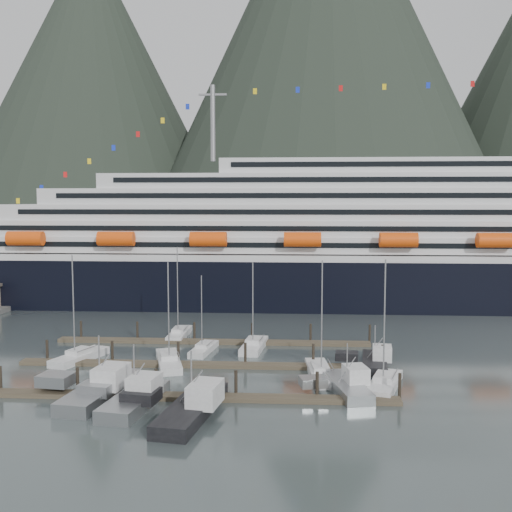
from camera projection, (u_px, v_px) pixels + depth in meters
The scene contains 18 objects.
ground at pixel (235, 374), 75.57m from camera, with size 1600.00×1600.00×0.00m, color #43504E.
mountains at pixel (337, 69), 642.39m from camera, with size 870.00×440.00×420.00m.
cruise_ship at pixel (400, 247), 127.21m from camera, with size 210.00×30.40×50.30m.
dock_near at pixel (182, 396), 65.97m from camera, with size 48.18×2.28×3.20m.
dock_mid at pixel (200, 364), 78.89m from camera, with size 48.18×2.28×3.20m.
dock_far at pixel (213, 341), 91.81m from camera, with size 48.18×2.28×3.20m.
sailboat_a at pixel (80, 357), 81.76m from camera, with size 5.84×10.00×15.06m.
sailboat_b at pixel (169, 362), 79.55m from camera, with size 5.64×11.03×14.36m.
sailboat_c at pixel (204, 349), 86.38m from camera, with size 3.42×8.53×11.61m.
sailboat_d at pixel (320, 373), 74.29m from camera, with size 3.57×11.16×15.08m.
sailboat_e at pixel (179, 334), 96.09m from camera, with size 2.59×9.68×15.00m.
sailboat_f at pixel (254, 346), 88.12m from camera, with size 3.83×9.86×13.43m.
sailboat_h at pixel (385, 384), 69.66m from camera, with size 5.70×10.20×15.69m.
trawler_a at pixel (99, 389), 66.42m from camera, with size 10.40×14.32×7.68m.
trawler_b at pixel (133, 398), 63.25m from camera, with size 9.05×11.86×7.44m.
trawler_c at pixel (190, 406), 60.80m from camera, with size 10.57×14.81×7.37m.
trawler_d at pixel (346, 385), 68.24m from camera, with size 8.22×10.86×6.17m.
trawler_e at pixel (374, 361), 78.33m from camera, with size 7.48×9.80×6.13m.
Camera 1 is at (7.31, -73.59, 21.69)m, focal length 42.00 mm.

